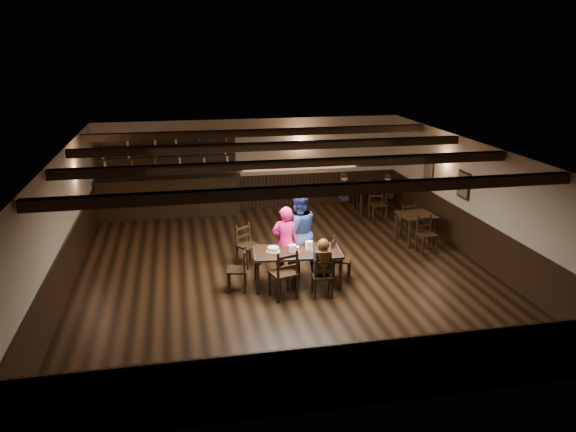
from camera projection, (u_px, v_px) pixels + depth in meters
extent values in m
plane|color=black|center=(283.00, 270.00, 12.46)|extent=(10.00, 10.00, 0.00)
cube|color=#B8AD98|center=(251.00, 164.00, 16.74)|extent=(9.00, 0.02, 2.70)
cube|color=#B8AD98|center=(354.00, 320.00, 7.38)|extent=(9.00, 0.02, 2.70)
cube|color=#B8AD98|center=(62.00, 225.00, 11.21)|extent=(0.02, 10.00, 2.70)
cube|color=#B8AD98|center=(475.00, 201.00, 12.91)|extent=(0.02, 10.00, 2.70)
cube|color=silver|center=(283.00, 150.00, 11.66)|extent=(9.00, 10.00, 0.02)
cube|color=black|center=(252.00, 192.00, 16.96)|extent=(9.00, 0.04, 1.00)
cube|color=black|center=(351.00, 375.00, 7.66)|extent=(9.00, 0.04, 1.00)
cube|color=black|center=(69.00, 264.00, 11.47)|extent=(0.04, 10.00, 1.00)
cube|color=black|center=(470.00, 236.00, 13.15)|extent=(0.04, 10.00, 1.00)
cube|color=black|center=(186.00, 150.00, 16.20)|extent=(0.90, 0.03, 1.00)
cube|color=black|center=(186.00, 150.00, 16.18)|extent=(0.80, 0.02, 0.90)
cube|color=black|center=(464.00, 185.00, 13.29)|extent=(0.03, 0.55, 0.65)
cube|color=#72664C|center=(463.00, 185.00, 13.29)|extent=(0.02, 0.45, 0.55)
cube|color=black|center=(429.00, 170.00, 15.09)|extent=(0.03, 0.55, 0.65)
cube|color=#72664C|center=(428.00, 170.00, 15.08)|extent=(0.02, 0.45, 0.55)
cube|color=black|center=(318.00, 190.00, 8.88)|extent=(8.90, 0.18, 0.18)
cube|color=black|center=(292.00, 164.00, 10.75)|extent=(8.90, 0.18, 0.18)
cube|color=black|center=(274.00, 146.00, 12.62)|extent=(8.90, 0.18, 0.18)
cube|color=black|center=(261.00, 133.00, 14.49)|extent=(8.90, 0.18, 0.18)
cube|color=black|center=(258.00, 278.00, 11.15)|extent=(0.07, 0.07, 0.71)
cube|color=black|center=(256.00, 264.00, 11.88)|extent=(0.07, 0.07, 0.71)
cube|color=black|center=(340.00, 275.00, 11.32)|extent=(0.07, 0.07, 0.71)
cube|color=black|center=(333.00, 261.00, 12.05)|extent=(0.07, 0.07, 0.71)
cube|color=black|center=(297.00, 252.00, 11.49)|extent=(1.86, 1.06, 0.04)
cube|color=#A5A8AD|center=(295.00, 245.00, 11.90)|extent=(1.79, 0.19, 0.05)
cube|color=#A5A8AD|center=(300.00, 260.00, 11.08)|extent=(1.79, 0.19, 0.05)
cube|color=#A5A8AD|center=(339.00, 250.00, 11.58)|extent=(0.11, 0.89, 0.05)
cube|color=#A5A8AD|center=(254.00, 254.00, 11.40)|extent=(0.11, 0.89, 0.05)
cube|color=black|center=(288.00, 280.00, 11.32)|extent=(0.05, 0.05, 0.49)
cube|color=black|center=(297.00, 287.00, 11.00)|extent=(0.05, 0.05, 0.49)
cube|color=black|center=(270.00, 284.00, 11.14)|extent=(0.05, 0.05, 0.49)
cube|color=black|center=(278.00, 291.00, 10.82)|extent=(0.05, 0.05, 0.49)
cube|color=black|center=(283.00, 273.00, 10.99)|extent=(0.58, 0.57, 0.05)
cube|color=black|center=(288.00, 264.00, 10.75)|extent=(0.47, 0.17, 0.51)
cube|color=black|center=(288.00, 267.00, 10.77)|extent=(0.40, 0.14, 0.06)
cube|color=black|center=(288.00, 257.00, 10.71)|extent=(0.40, 0.14, 0.06)
cube|color=black|center=(329.00, 283.00, 11.32)|extent=(0.03, 0.03, 0.40)
cube|color=black|center=(332.00, 289.00, 11.02)|extent=(0.03, 0.03, 0.40)
cube|color=black|center=(312.00, 283.00, 11.28)|extent=(0.03, 0.03, 0.40)
cube|color=black|center=(315.00, 290.00, 10.98)|extent=(0.03, 0.03, 0.40)
cube|color=black|center=(322.00, 276.00, 11.08)|extent=(0.42, 0.40, 0.04)
cube|color=black|center=(324.00, 269.00, 10.87)|extent=(0.39, 0.06, 0.42)
cube|color=black|center=(324.00, 271.00, 10.88)|extent=(0.34, 0.05, 0.05)
cube|color=black|center=(324.00, 263.00, 10.83)|extent=(0.34, 0.05, 0.05)
cube|color=black|center=(230.00, 277.00, 11.57)|extent=(0.04, 0.04, 0.42)
cube|color=black|center=(246.00, 277.00, 11.58)|extent=(0.04, 0.04, 0.42)
cube|color=black|center=(228.00, 284.00, 11.24)|extent=(0.04, 0.04, 0.42)
cube|color=black|center=(245.00, 284.00, 11.24)|extent=(0.04, 0.04, 0.42)
cube|color=black|center=(237.00, 270.00, 11.34)|extent=(0.45, 0.47, 0.04)
cube|color=black|center=(245.00, 260.00, 11.28)|extent=(0.10, 0.41, 0.44)
cube|color=black|center=(245.00, 262.00, 11.29)|extent=(0.08, 0.35, 0.05)
cube|color=black|center=(245.00, 254.00, 11.24)|extent=(0.08, 0.35, 0.05)
cube|color=black|center=(348.00, 274.00, 11.71)|extent=(0.05, 0.05, 0.44)
cube|color=black|center=(331.00, 272.00, 11.78)|extent=(0.05, 0.05, 0.44)
cube|color=black|center=(350.00, 267.00, 12.05)|extent=(0.05, 0.05, 0.44)
cube|color=black|center=(334.00, 266.00, 12.12)|extent=(0.05, 0.05, 0.44)
cube|color=black|center=(341.00, 259.00, 11.85)|extent=(0.54, 0.55, 0.04)
cube|color=black|center=(333.00, 248.00, 11.81)|extent=(0.20, 0.40, 0.46)
cube|color=black|center=(333.00, 251.00, 11.83)|extent=(0.17, 0.34, 0.05)
cube|color=black|center=(333.00, 242.00, 11.77)|extent=(0.17, 0.34, 0.05)
cube|color=black|center=(248.00, 260.00, 12.41)|extent=(0.05, 0.05, 0.45)
cube|color=black|center=(237.00, 256.00, 12.64)|extent=(0.05, 0.05, 0.45)
cube|color=black|center=(260.00, 256.00, 12.67)|extent=(0.05, 0.05, 0.45)
cube|color=black|center=(250.00, 252.00, 12.90)|extent=(0.05, 0.05, 0.45)
cube|color=black|center=(248.00, 246.00, 12.58)|extent=(0.60, 0.60, 0.04)
cube|color=black|center=(243.00, 234.00, 12.63)|extent=(0.38, 0.28, 0.47)
cube|color=black|center=(243.00, 236.00, 12.64)|extent=(0.33, 0.24, 0.05)
cube|color=black|center=(243.00, 228.00, 12.59)|extent=(0.33, 0.24, 0.05)
imported|color=#E21159|center=(286.00, 243.00, 11.85)|extent=(0.64, 0.49, 1.58)
imported|color=navy|center=(298.00, 232.00, 12.05)|extent=(1.00, 0.83, 1.86)
cube|color=black|center=(321.00, 270.00, 11.16)|extent=(0.30, 0.30, 0.12)
cube|color=black|center=(322.00, 262.00, 10.99)|extent=(0.32, 0.19, 0.45)
cylinder|color=black|center=(323.00, 252.00, 10.93)|extent=(0.09, 0.32, 0.32)
sphere|color=#D8A384|center=(323.00, 245.00, 10.89)|extent=(0.20, 0.20, 0.20)
sphere|color=#381F0C|center=(323.00, 245.00, 10.86)|extent=(0.24, 0.24, 0.24)
cone|color=#381F0C|center=(324.00, 265.00, 10.88)|extent=(0.19, 0.19, 0.56)
cylinder|color=white|center=(273.00, 251.00, 11.47)|extent=(0.29, 0.29, 0.01)
cylinder|color=white|center=(273.00, 249.00, 11.45)|extent=(0.23, 0.23, 0.08)
cylinder|color=silver|center=(273.00, 250.00, 11.46)|extent=(0.24, 0.24, 0.04)
cylinder|color=white|center=(292.00, 248.00, 11.42)|extent=(0.16, 0.16, 0.15)
cylinder|color=white|center=(309.00, 245.00, 11.55)|extent=(0.15, 0.15, 0.18)
cylinder|color=#A5A8AD|center=(298.00, 248.00, 11.60)|extent=(0.06, 0.06, 0.03)
sphere|color=orange|center=(298.00, 247.00, 11.59)|extent=(0.03, 0.03, 0.03)
cylinder|color=silver|center=(312.00, 250.00, 11.43)|extent=(0.03, 0.03, 0.08)
cylinder|color=#A5A8AD|center=(319.00, 250.00, 11.39)|extent=(0.04, 0.04, 0.10)
cylinder|color=silver|center=(309.00, 245.00, 11.65)|extent=(0.07, 0.07, 0.11)
cube|color=maroon|center=(325.00, 252.00, 11.41)|extent=(0.29, 0.21, 0.00)
cube|color=navy|center=(323.00, 248.00, 11.66)|extent=(0.33, 0.29, 0.00)
cube|color=black|center=(169.00, 197.00, 16.18)|extent=(3.96, 0.60, 1.10)
cube|color=black|center=(168.00, 178.00, 16.01)|extent=(4.16, 0.70, 0.05)
cube|color=black|center=(168.00, 177.00, 16.27)|extent=(3.96, 0.10, 2.20)
cube|color=black|center=(167.00, 169.00, 16.11)|extent=(3.86, 0.22, 0.03)
cube|color=black|center=(166.00, 157.00, 16.00)|extent=(3.86, 0.22, 0.03)
cube|color=black|center=(166.00, 145.00, 15.90)|extent=(3.86, 0.22, 0.03)
cube|color=black|center=(416.00, 215.00, 13.94)|extent=(0.89, 0.89, 0.04)
cube|color=black|center=(410.00, 235.00, 13.64)|extent=(0.05, 0.05, 0.71)
cube|color=black|center=(397.00, 226.00, 14.27)|extent=(0.05, 0.05, 0.71)
cube|color=black|center=(434.00, 232.00, 13.83)|extent=(0.05, 0.05, 0.71)
cube|color=black|center=(421.00, 224.00, 14.45)|extent=(0.05, 0.05, 0.71)
cube|color=black|center=(370.00, 189.00, 16.36)|extent=(0.91, 0.91, 0.04)
cube|color=black|center=(361.00, 206.00, 16.07)|extent=(0.06, 0.06, 0.71)
cube|color=black|center=(353.00, 199.00, 16.76)|extent=(0.06, 0.06, 0.71)
cube|color=black|center=(385.00, 204.00, 16.19)|extent=(0.06, 0.06, 0.71)
cube|color=black|center=(377.00, 198.00, 16.89)|extent=(0.06, 0.06, 0.71)
cube|color=black|center=(344.00, 190.00, 16.18)|extent=(0.30, 0.43, 0.57)
sphere|color=#D8A384|center=(344.00, 177.00, 16.07)|extent=(0.22, 0.22, 0.22)
sphere|color=black|center=(344.00, 176.00, 16.06)|extent=(0.23, 0.23, 0.23)
cube|color=black|center=(387.00, 189.00, 16.43)|extent=(0.29, 0.39, 0.50)
sphere|color=#D8A384|center=(388.00, 178.00, 16.33)|extent=(0.19, 0.19, 0.19)
sphere|color=black|center=(388.00, 177.00, 16.32)|extent=(0.20, 0.20, 0.20)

